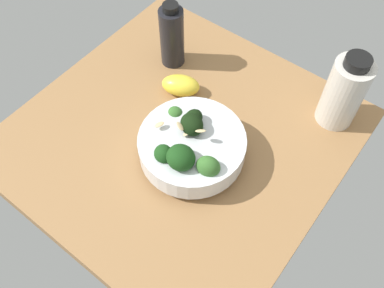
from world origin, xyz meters
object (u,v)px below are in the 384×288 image
(lemon_wedge, at_px, (181,85))
(bottle_short, at_px, (344,92))
(bowl_of_broccoli, at_px, (191,146))
(bottle_tall, at_px, (172,36))

(lemon_wedge, xyz_separation_m, bottle_short, (0.27, 0.13, 0.05))
(bowl_of_broccoli, height_order, lemon_wedge, bowl_of_broccoli)
(lemon_wedge, bearing_deg, bowl_of_broccoli, -44.59)
(lemon_wedge, relative_size, bottle_short, 0.48)
(bowl_of_broccoli, xyz_separation_m, bottle_tall, (-0.18, 0.17, 0.03))
(bowl_of_broccoli, bearing_deg, lemon_wedge, 135.41)
(bowl_of_broccoli, xyz_separation_m, lemon_wedge, (-0.11, 0.11, -0.02))
(bottle_tall, bearing_deg, bowl_of_broccoli, -43.28)
(bowl_of_broccoli, relative_size, bottle_short, 1.20)
(bottle_tall, xyz_separation_m, bottle_short, (0.34, 0.07, 0.01))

